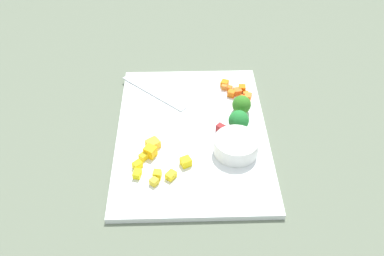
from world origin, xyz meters
name	(u,v)px	position (x,y,z in m)	size (l,w,h in m)	color
ground_plane	(192,136)	(0.00, 0.00, 0.00)	(4.00, 4.00, 0.00)	#636D5A
cutting_board	(192,134)	(0.00, 0.00, 0.01)	(0.44, 0.32, 0.01)	white
prep_bowl	(236,146)	(-0.06, -0.09, 0.03)	(0.09, 0.09, 0.03)	white
chef_knife	(192,113)	(0.05, 0.00, 0.02)	(0.25, 0.27, 0.02)	silver
carrot_dice_0	(248,97)	(0.11, -0.13, 0.02)	(0.02, 0.01, 0.01)	orange
carrot_dice_1	(246,93)	(0.12, -0.13, 0.02)	(0.01, 0.01, 0.01)	orange
carrot_dice_2	(238,92)	(0.13, -0.11, 0.02)	(0.02, 0.02, 0.01)	orange
carrot_dice_3	(232,93)	(0.12, -0.10, 0.02)	(0.02, 0.02, 0.01)	orange
carrot_dice_4	(244,104)	(0.08, -0.12, 0.02)	(0.01, 0.01, 0.01)	orange
carrot_dice_5	(230,88)	(0.14, -0.09, 0.02)	(0.01, 0.01, 0.01)	orange
carrot_dice_6	(242,88)	(0.14, -0.12, 0.02)	(0.02, 0.02, 0.01)	orange
carrot_dice_7	(243,98)	(0.11, -0.12, 0.02)	(0.01, 0.01, 0.01)	orange
carrot_dice_8	(225,83)	(0.16, -0.08, 0.02)	(0.02, 0.02, 0.01)	orange
carrot_dice_9	(239,103)	(0.09, -0.11, 0.02)	(0.02, 0.02, 0.01)	orange
carrot_dice_10	(224,87)	(0.15, -0.08, 0.02)	(0.01, 0.01, 0.01)	orange
pepper_dice_0	(137,174)	(-0.12, 0.11, 0.02)	(0.01, 0.02, 0.01)	yellow
pepper_dice_1	(154,182)	(-0.14, 0.07, 0.02)	(0.01, 0.01, 0.01)	yellow
pepper_dice_2	(157,175)	(-0.13, 0.07, 0.02)	(0.01, 0.01, 0.02)	yellow
pepper_dice_3	(186,162)	(-0.10, 0.01, 0.02)	(0.02, 0.02, 0.02)	yellow
pepper_dice_4	(171,175)	(-0.13, 0.04, 0.02)	(0.02, 0.01, 0.01)	yellow
pepper_dice_5	(137,165)	(-0.10, 0.11, 0.02)	(0.02, 0.01, 0.01)	yellow
pepper_dice_6	(150,152)	(-0.07, 0.08, 0.02)	(0.02, 0.02, 0.02)	yellow
pepper_dice_7	(144,157)	(-0.08, 0.10, 0.02)	(0.01, 0.02, 0.01)	yellow
pepper_dice_8	(153,144)	(-0.04, 0.08, 0.02)	(0.02, 0.02, 0.02)	yellow
broccoli_floret_0	(242,105)	(0.06, -0.11, 0.03)	(0.04, 0.04, 0.04)	#90BA63
broccoli_floret_1	(239,120)	(0.01, -0.10, 0.03)	(0.04, 0.04, 0.04)	#8DB26B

